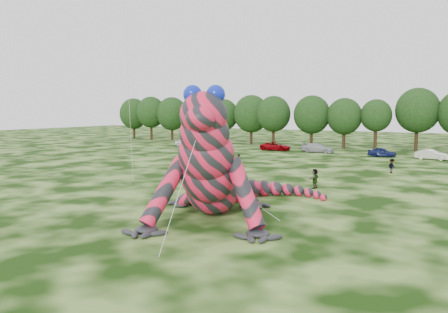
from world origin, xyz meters
TOP-DOWN VIEW (x-y plane):
  - ground at (0.00, 0.00)m, footprint 240.00×240.00m
  - inflatable_gecko at (0.58, 4.79)m, footprint 19.59×21.02m
  - flying_kite at (-10.31, 8.26)m, footprint 2.30×3.20m
  - tree_0 at (-54.56, 59.23)m, footprint 6.91×6.22m
  - tree_1 at (-48.36, 58.05)m, footprint 6.74×6.07m
  - tree_2 at (-43.02, 58.76)m, footprint 7.04×6.34m
  - tree_3 at (-35.72, 57.07)m, footprint 5.81×5.23m
  - tree_4 at (-29.64, 58.71)m, footprint 6.22×5.60m
  - tree_5 at (-23.12, 58.44)m, footprint 7.16×6.44m
  - tree_6 at (-17.56, 56.68)m, footprint 6.52×5.86m
  - tree_7 at (-10.08, 56.80)m, footprint 6.68×6.01m
  - tree_8 at (-4.22, 56.99)m, footprint 6.14×5.53m
  - tree_9 at (1.06, 57.35)m, footprint 5.27×4.74m
  - tree_10 at (7.40, 58.58)m, footprint 7.09×6.38m
  - car_0 at (-31.58, 47.29)m, footprint 3.93×1.62m
  - car_1 at (-25.44, 46.32)m, footprint 4.05×1.74m
  - car_2 at (-13.35, 47.98)m, footprint 5.27×2.57m
  - car_3 at (-6.13, 48.27)m, footprint 5.22×2.26m
  - car_4 at (4.06, 46.84)m, footprint 4.13×1.96m
  - car_5 at (10.82, 46.27)m, footprint 4.47×1.98m
  - spectator_0 at (-12.36, 20.66)m, footprint 0.74×0.73m
  - spectator_2 at (8.05, 30.08)m, footprint 1.14×1.14m
  - spectator_1 at (-8.81, 26.11)m, footprint 0.82×0.92m
  - spectator_5 at (3.64, 16.90)m, footprint 0.84×1.70m

SIDE VIEW (x-z plane):
  - ground at x=0.00m, z-range 0.00..0.00m
  - car_1 at x=-25.44m, z-range 0.00..1.30m
  - car_0 at x=-31.58m, z-range 0.00..1.33m
  - car_4 at x=4.06m, z-range 0.00..1.36m
  - car_5 at x=10.82m, z-range 0.00..1.43m
  - car_2 at x=-13.35m, z-range 0.00..1.44m
  - car_3 at x=-6.13m, z-range 0.00..1.50m
  - spectator_1 at x=-8.81m, z-range 0.00..1.58m
  - spectator_2 at x=8.05m, z-range 0.00..1.59m
  - spectator_0 at x=-12.36m, z-range 0.00..1.72m
  - spectator_5 at x=3.64m, z-range 0.00..1.76m
  - inflatable_gecko at x=0.58m, z-range 0.00..8.43m
  - tree_9 at x=1.06m, z-range 0.00..8.68m
  - tree_8 at x=-4.22m, z-range 0.00..8.94m
  - tree_4 at x=-29.64m, z-range 0.00..9.06m
  - tree_3 at x=-35.72m, z-range 0.00..9.44m
  - tree_7 at x=-10.08m, z-range 0.00..9.48m
  - tree_6 at x=-17.56m, z-range 0.00..9.49m
  - tree_0 at x=-54.56m, z-range 0.00..9.51m
  - tree_2 at x=-43.02m, z-range 0.00..9.64m
  - tree_5 at x=-23.12m, z-range 0.00..9.80m
  - tree_1 at x=-48.36m, z-range 0.00..9.81m
  - tree_10 at x=7.40m, z-range 0.00..10.50m
  - flying_kite at x=-10.31m, z-range 6.75..24.16m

